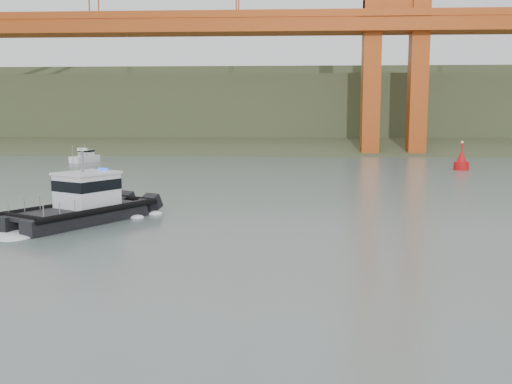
% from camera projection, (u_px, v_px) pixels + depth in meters
% --- Properties ---
extents(ground, '(400.00, 400.00, 0.00)m').
position_uv_depth(ground, '(212.00, 263.00, 26.42)').
color(ground, '#566761').
rests_on(ground, ground).
extents(headlands, '(500.00, 105.36, 27.12)m').
position_uv_depth(headlands, '(273.00, 116.00, 149.74)').
color(headlands, '#323E23').
rests_on(headlands, ground).
extents(patrol_boat, '(8.24, 10.60, 4.91)m').
position_uv_depth(patrol_boat, '(84.00, 203.00, 36.74)').
color(patrol_boat, black).
rests_on(patrol_boat, ground).
extents(motorboat, '(3.30, 5.41, 2.82)m').
position_uv_depth(motorboat, '(85.00, 157.00, 85.34)').
color(motorboat, silver).
rests_on(motorboat, ground).
extents(nav_buoy, '(1.88, 1.88, 3.91)m').
position_uv_depth(nav_buoy, '(461.00, 162.00, 72.38)').
color(nav_buoy, red).
rests_on(nav_buoy, ground).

